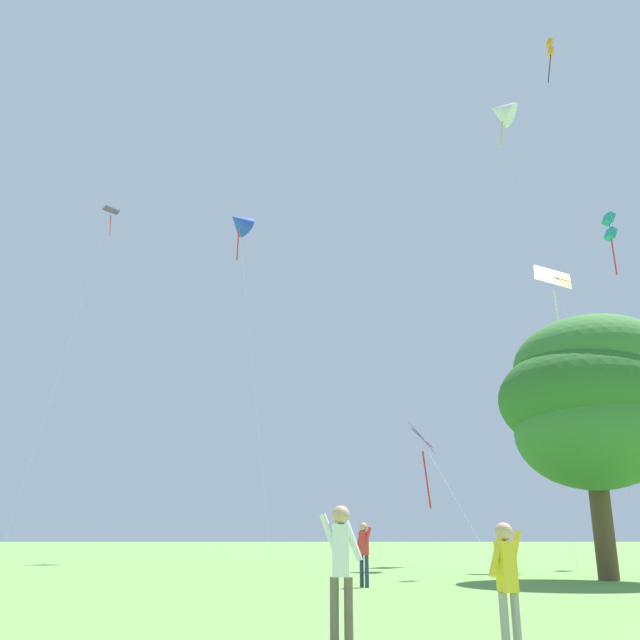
{
  "coord_description": "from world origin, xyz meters",
  "views": [
    {
      "loc": [
        1.73,
        -4.05,
        1.42
      ],
      "look_at": [
        3.19,
        33.8,
        13.29
      ],
      "focal_mm": 38.88,
      "sensor_mm": 36.0,
      "label": 1
    }
  ],
  "objects_px": {
    "kite_orange_box": "(553,56)",
    "kite_black_large": "(103,237)",
    "person_near_tree": "(507,577)",
    "tree_left_oak": "(591,399)",
    "kite_blue_delta": "(239,222)",
    "kite_teal_box": "(610,229)",
    "kite_yellow_diamond": "(556,299)",
    "person_far_back": "(341,561)",
    "kite_white_distant": "(501,112)",
    "kite_purple_streamer": "(424,453)",
    "person_with_spool": "(364,548)"
  },
  "relations": [
    {
      "from": "kite_black_large",
      "to": "tree_left_oak",
      "type": "distance_m",
      "value": 26.4
    },
    {
      "from": "kite_yellow_diamond",
      "to": "person_with_spool",
      "type": "relative_size",
      "value": 8.47
    },
    {
      "from": "kite_white_distant",
      "to": "person_near_tree",
      "type": "relative_size",
      "value": 19.05
    },
    {
      "from": "person_near_tree",
      "to": "tree_left_oak",
      "type": "height_order",
      "value": "tree_left_oak"
    },
    {
      "from": "kite_teal_box",
      "to": "kite_yellow_diamond",
      "type": "height_order",
      "value": "kite_teal_box"
    },
    {
      "from": "kite_teal_box",
      "to": "kite_black_large",
      "type": "height_order",
      "value": "kite_teal_box"
    },
    {
      "from": "kite_orange_box",
      "to": "person_far_back",
      "type": "distance_m",
      "value": 39.79
    },
    {
      "from": "kite_blue_delta",
      "to": "person_near_tree",
      "type": "bearing_deg",
      "value": -79.89
    },
    {
      "from": "kite_orange_box",
      "to": "kite_yellow_diamond",
      "type": "distance_m",
      "value": 15.79
    },
    {
      "from": "person_far_back",
      "to": "kite_black_large",
      "type": "bearing_deg",
      "value": 113.74
    },
    {
      "from": "kite_orange_box",
      "to": "kite_yellow_diamond",
      "type": "relative_size",
      "value": 1.97
    },
    {
      "from": "kite_black_large",
      "to": "person_near_tree",
      "type": "relative_size",
      "value": 12.25
    },
    {
      "from": "kite_yellow_diamond",
      "to": "tree_left_oak",
      "type": "bearing_deg",
      "value": -107.21
    },
    {
      "from": "kite_yellow_diamond",
      "to": "tree_left_oak",
      "type": "height_order",
      "value": "kite_yellow_diamond"
    },
    {
      "from": "kite_white_distant",
      "to": "kite_purple_streamer",
      "type": "height_order",
      "value": "kite_white_distant"
    },
    {
      "from": "kite_teal_box",
      "to": "person_with_spool",
      "type": "height_order",
      "value": "kite_teal_box"
    },
    {
      "from": "kite_blue_delta",
      "to": "kite_purple_streamer",
      "type": "height_order",
      "value": "kite_blue_delta"
    },
    {
      "from": "kite_teal_box",
      "to": "kite_yellow_diamond",
      "type": "distance_m",
      "value": 9.23
    },
    {
      "from": "kite_orange_box",
      "to": "kite_black_large",
      "type": "bearing_deg",
      "value": 177.47
    },
    {
      "from": "kite_purple_streamer",
      "to": "person_near_tree",
      "type": "relative_size",
      "value": 4.59
    },
    {
      "from": "kite_orange_box",
      "to": "kite_blue_delta",
      "type": "distance_m",
      "value": 23.65
    },
    {
      "from": "kite_yellow_diamond",
      "to": "kite_teal_box",
      "type": "bearing_deg",
      "value": 37.49
    },
    {
      "from": "kite_blue_delta",
      "to": "tree_left_oak",
      "type": "relative_size",
      "value": 2.64
    },
    {
      "from": "kite_blue_delta",
      "to": "tree_left_oak",
      "type": "distance_m",
      "value": 31.91
    },
    {
      "from": "kite_yellow_diamond",
      "to": "person_far_back",
      "type": "xyz_separation_m",
      "value": [
        -12.91,
        -23.67,
        -12.13
      ]
    },
    {
      "from": "kite_blue_delta",
      "to": "person_with_spool",
      "type": "relative_size",
      "value": 13.5
    },
    {
      "from": "kite_orange_box",
      "to": "kite_purple_streamer",
      "type": "xyz_separation_m",
      "value": [
        -8.33,
        2.58,
        -23.29
      ]
    },
    {
      "from": "kite_orange_box",
      "to": "kite_blue_delta",
      "type": "relative_size",
      "value": 1.23
    },
    {
      "from": "kite_teal_box",
      "to": "tree_left_oak",
      "type": "xyz_separation_m",
      "value": [
        -8.4,
        -13.49,
        -13.11
      ]
    },
    {
      "from": "kite_white_distant",
      "to": "person_far_back",
      "type": "xyz_separation_m",
      "value": [
        -13.26,
        -30.36,
        -27.91
      ]
    },
    {
      "from": "kite_white_distant",
      "to": "kite_teal_box",
      "type": "relative_size",
      "value": 1.48
    },
    {
      "from": "kite_white_distant",
      "to": "person_far_back",
      "type": "bearing_deg",
      "value": -113.59
    },
    {
      "from": "kite_black_large",
      "to": "kite_blue_delta",
      "type": "distance_m",
      "value": 14.37
    },
    {
      "from": "kite_black_large",
      "to": "person_near_tree",
      "type": "xyz_separation_m",
      "value": [
        13.16,
        -26.63,
        -16.19
      ]
    },
    {
      "from": "tree_left_oak",
      "to": "kite_blue_delta",
      "type": "bearing_deg",
      "value": 123.69
    },
    {
      "from": "kite_teal_box",
      "to": "person_near_tree",
      "type": "distance_m",
      "value": 38.07
    },
    {
      "from": "kite_purple_streamer",
      "to": "person_near_tree",
      "type": "xyz_separation_m",
      "value": [
        -4.36,
        -28.07,
        -4.67
      ]
    },
    {
      "from": "kite_yellow_diamond",
      "to": "person_far_back",
      "type": "height_order",
      "value": "kite_yellow_diamond"
    },
    {
      "from": "kite_blue_delta",
      "to": "tree_left_oak",
      "type": "bearing_deg",
      "value": -56.31
    },
    {
      "from": "tree_left_oak",
      "to": "kite_orange_box",
      "type": "bearing_deg",
      "value": 65.39
    },
    {
      "from": "kite_blue_delta",
      "to": "person_with_spool",
      "type": "bearing_deg",
      "value": -75.92
    },
    {
      "from": "kite_orange_box",
      "to": "kite_teal_box",
      "type": "xyz_separation_m",
      "value": [
        3.83,
        3.51,
        -9.64
      ]
    },
    {
      "from": "kite_teal_box",
      "to": "kite_yellow_diamond",
      "type": "relative_size",
      "value": 1.32
    },
    {
      "from": "kite_teal_box",
      "to": "kite_black_large",
      "type": "xyz_separation_m",
      "value": [
        -29.68,
        -2.37,
        -2.13
      ]
    },
    {
      "from": "kite_white_distant",
      "to": "kite_orange_box",
      "type": "height_order",
      "value": "kite_orange_box"
    },
    {
      "from": "kite_orange_box",
      "to": "tree_left_oak",
      "type": "distance_m",
      "value": 25.26
    },
    {
      "from": "kite_orange_box",
      "to": "kite_black_large",
      "type": "relative_size",
      "value": 1.56
    },
    {
      "from": "kite_teal_box",
      "to": "person_far_back",
      "type": "relative_size",
      "value": 11.13
    },
    {
      "from": "kite_orange_box",
      "to": "tree_left_oak",
      "type": "bearing_deg",
      "value": -114.61
    },
    {
      "from": "kite_orange_box",
      "to": "person_near_tree",
      "type": "relative_size",
      "value": 19.1
    }
  ]
}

